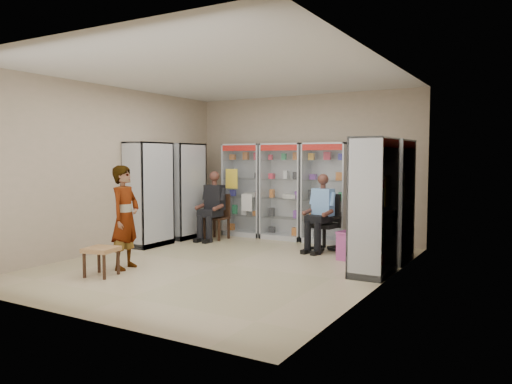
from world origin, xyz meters
The scene contains 18 objects.
floor centered at (0.00, 0.00, 0.00)m, with size 6.00×6.00×0.00m, color tan.
room_shell centered at (0.00, 0.00, 1.97)m, with size 5.02×6.02×3.01m.
cabinet_back_left centered at (-1.30, 2.73, 1.00)m, with size 0.90×0.50×2.00m, color silver.
cabinet_back_mid centered at (-0.35, 2.73, 1.00)m, with size 0.90×0.50×2.00m, color silver.
cabinet_back_right centered at (0.60, 2.73, 1.00)m, with size 0.90×0.50×2.00m, color #B9BCC1.
cabinet_right_far centered at (2.23, 1.60, 1.00)m, with size 0.50×0.90×2.00m, color #A8AAAF.
cabinet_right_near centered at (2.23, 0.50, 1.00)m, with size 0.50×0.90×2.00m, color #B9BBC1.
cabinet_left_far centered at (-2.23, 1.80, 1.00)m, with size 0.50×0.90×2.00m, color #A0A3A7.
cabinet_left_near centered at (-2.23, 0.70, 1.00)m, with size 0.50×0.90×2.00m, color #B3B4BA.
wooden_chair centered at (-1.55, 2.00, 0.47)m, with size 0.42×0.42×0.94m, color black.
seated_customer centered at (-1.55, 1.95, 0.67)m, with size 0.44×0.60×1.34m, color black, non-canonical shape.
office_chair centered at (0.89, 1.93, 0.52)m, with size 0.57×0.57×1.04m, color black.
seated_shopkeeper centered at (0.89, 1.88, 0.66)m, with size 0.43×0.61×1.32m, color #628BC1, non-canonical shape.
pink_trunk centered at (1.68, 1.40, 0.24)m, with size 0.50×0.48×0.48m, color #BC4B8D.
tea_glass centered at (1.62, 1.37, 0.52)m, with size 0.07×0.07×0.09m, color #601F08.
woven_stool_a centered at (1.90, 1.27, 0.22)m, with size 0.43×0.43×0.43m, color #95623F.
woven_stool_b centered at (-1.14, -1.53, 0.21)m, with size 0.42×0.42×0.42m, color #A77046.
standing_man centered at (-1.18, -0.99, 0.79)m, with size 0.58×0.38×1.59m, color gray.
Camera 1 is at (4.34, -6.56, 1.71)m, focal length 35.00 mm.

